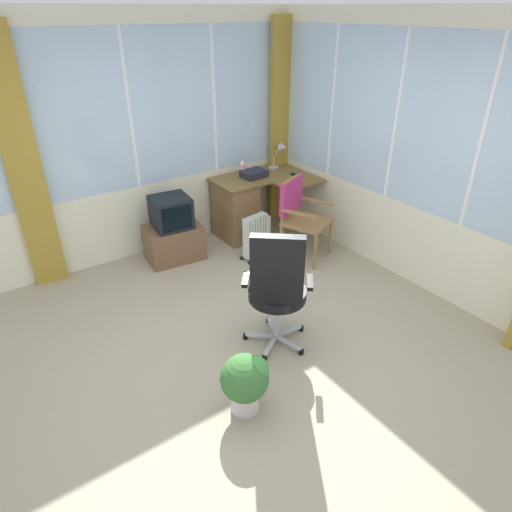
# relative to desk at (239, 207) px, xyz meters

# --- Properties ---
(ground) EXTENTS (5.16, 5.59, 0.06)m
(ground) POSITION_rel_desk_xyz_m (-1.15, -1.96, -0.44)
(ground) COLOR #9F987D
(north_window_panel) EXTENTS (4.16, 0.07, 2.68)m
(north_window_panel) POSITION_rel_desk_xyz_m (-1.15, 0.36, 0.92)
(north_window_panel) COLOR #E8EAC7
(north_window_panel) RESTS_ON ground
(east_window_panel) EXTENTS (0.07, 4.59, 2.68)m
(east_window_panel) POSITION_rel_desk_xyz_m (0.96, -1.96, 0.93)
(east_window_panel) COLOR #E8EAC7
(east_window_panel) RESTS_ON ground
(curtain_north_left) EXTENTS (0.33, 0.12, 2.58)m
(curtain_north_left) POSITION_rel_desk_xyz_m (-2.29, 0.28, 0.88)
(curtain_north_left) COLOR #A4882F
(curtain_north_left) RESTS_ON ground
(curtain_corner) EXTENTS (0.33, 0.08, 2.58)m
(curtain_corner) POSITION_rel_desk_xyz_m (0.83, 0.23, 0.88)
(curtain_corner) COLOR #A4882F
(curtain_corner) RESTS_ON ground
(desk) EXTENTS (1.20, 0.92, 0.77)m
(desk) POSITION_rel_desk_xyz_m (0.00, 0.00, 0.00)
(desk) COLOR brown
(desk) RESTS_ON ground
(desk_lamp) EXTENTS (0.23, 0.20, 0.34)m
(desk_lamp) POSITION_rel_desk_xyz_m (0.73, 0.09, 0.57)
(desk_lamp) COLOR #B2B7BC
(desk_lamp) RESTS_ON desk
(tv_remote) EXTENTS (0.12, 0.15, 0.02)m
(tv_remote) POSITION_rel_desk_xyz_m (0.71, -0.27, 0.37)
(tv_remote) COLOR black
(tv_remote) RESTS_ON desk
(spray_bottle) EXTENTS (0.06, 0.06, 0.22)m
(spray_bottle) POSITION_rel_desk_xyz_m (0.14, 0.12, 0.46)
(spray_bottle) COLOR pink
(spray_bottle) RESTS_ON desk
(paper_tray) EXTENTS (0.32, 0.25, 0.09)m
(paper_tray) POSITION_rel_desk_xyz_m (0.23, -0.00, 0.40)
(paper_tray) COLOR #252330
(paper_tray) RESTS_ON desk
(wooden_armchair) EXTENTS (0.63, 0.64, 0.95)m
(wooden_armchair) POSITION_rel_desk_xyz_m (0.30, -0.80, 0.19)
(wooden_armchair) COLOR olive
(wooden_armchair) RESTS_ON ground
(office_chair) EXTENTS (0.61, 0.60, 1.16)m
(office_chair) POSITION_rel_desk_xyz_m (-0.95, -2.02, 0.24)
(office_chair) COLOR #B7B7BF
(office_chair) RESTS_ON ground
(tv_on_stand) EXTENTS (0.68, 0.51, 0.78)m
(tv_on_stand) POSITION_rel_desk_xyz_m (-0.95, -0.04, -0.07)
(tv_on_stand) COLOR brown
(tv_on_stand) RESTS_ON ground
(space_heater) EXTENTS (0.40, 0.22, 0.54)m
(space_heater) POSITION_rel_desk_xyz_m (-0.12, -0.57, -0.14)
(space_heater) COLOR silver
(space_heater) RESTS_ON ground
(potted_plant) EXTENTS (0.36, 0.36, 0.49)m
(potted_plant) POSITION_rel_desk_xyz_m (-1.55, -2.45, -0.13)
(potted_plant) COLOR silver
(potted_plant) RESTS_ON ground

